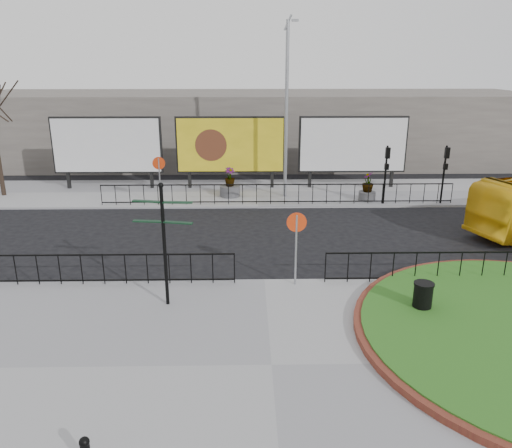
{
  "coord_description": "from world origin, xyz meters",
  "views": [
    {
      "loc": [
        -0.58,
        -15.43,
        7.12
      ],
      "look_at": [
        -0.26,
        1.26,
        1.68
      ],
      "focal_mm": 35.0,
      "sensor_mm": 36.0,
      "label": 1
    }
  ],
  "objects_px": {
    "lamp_post": "(286,108)",
    "planter_c": "(367,189)",
    "billboard_mid": "(230,145)",
    "planter_a": "(230,187)",
    "litter_bin": "(423,298)",
    "fingerpost_sign": "(164,233)"
  },
  "relations": [
    {
      "from": "fingerpost_sign",
      "to": "planter_c",
      "type": "relative_size",
      "value": 2.48
    },
    {
      "from": "billboard_mid",
      "to": "litter_bin",
      "type": "bearing_deg",
      "value": -68.76
    },
    {
      "from": "litter_bin",
      "to": "planter_a",
      "type": "relative_size",
      "value": 0.61
    },
    {
      "from": "planter_a",
      "to": "planter_c",
      "type": "height_order",
      "value": "planter_a"
    },
    {
      "from": "billboard_mid",
      "to": "lamp_post",
      "type": "bearing_deg",
      "value": -33.25
    },
    {
      "from": "fingerpost_sign",
      "to": "planter_c",
      "type": "distance_m",
      "value": 14.79
    },
    {
      "from": "lamp_post",
      "to": "litter_bin",
      "type": "bearing_deg",
      "value": -77.47
    },
    {
      "from": "lamp_post",
      "to": "planter_a",
      "type": "xyz_separation_m",
      "value": [
        -3.01,
        -0.0,
        -4.16
      ]
    },
    {
      "from": "billboard_mid",
      "to": "planter_a",
      "type": "height_order",
      "value": "billboard_mid"
    },
    {
      "from": "planter_a",
      "to": "planter_c",
      "type": "xyz_separation_m",
      "value": [
        7.3,
        -0.95,
        0.08
      ]
    },
    {
      "from": "billboard_mid",
      "to": "lamp_post",
      "type": "distance_m",
      "value": 4.23
    },
    {
      "from": "lamp_post",
      "to": "fingerpost_sign",
      "type": "bearing_deg",
      "value": -109.5
    },
    {
      "from": "fingerpost_sign",
      "to": "litter_bin",
      "type": "height_order",
      "value": "fingerpost_sign"
    },
    {
      "from": "lamp_post",
      "to": "fingerpost_sign",
      "type": "height_order",
      "value": "lamp_post"
    },
    {
      "from": "billboard_mid",
      "to": "planter_a",
      "type": "distance_m",
      "value": 2.76
    },
    {
      "from": "billboard_mid",
      "to": "litter_bin",
      "type": "relative_size",
      "value": 6.41
    },
    {
      "from": "billboard_mid",
      "to": "lamp_post",
      "type": "height_order",
      "value": "lamp_post"
    },
    {
      "from": "lamp_post",
      "to": "planter_c",
      "type": "distance_m",
      "value": 6.0
    },
    {
      "from": "billboard_mid",
      "to": "fingerpost_sign",
      "type": "distance_m",
      "value": 14.77
    },
    {
      "from": "litter_bin",
      "to": "planter_c",
      "type": "relative_size",
      "value": 0.63
    },
    {
      "from": "billboard_mid",
      "to": "lamp_post",
      "type": "relative_size",
      "value": 0.67
    },
    {
      "from": "billboard_mid",
      "to": "fingerpost_sign",
      "type": "relative_size",
      "value": 1.64
    }
  ]
}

